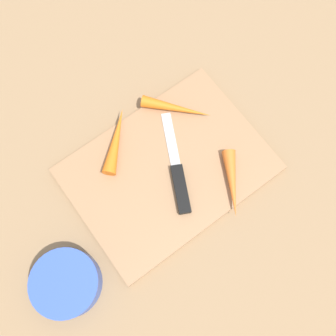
# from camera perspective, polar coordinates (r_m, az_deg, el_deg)

# --- Properties ---
(ground_plane) EXTENTS (1.40, 1.40, 0.00)m
(ground_plane) POSITION_cam_1_polar(r_m,az_deg,el_deg) (0.73, 0.00, -0.27)
(ground_plane) COLOR #8C6D4C
(cutting_board) EXTENTS (0.36, 0.26, 0.01)m
(cutting_board) POSITION_cam_1_polar(r_m,az_deg,el_deg) (0.73, 0.00, -0.14)
(cutting_board) COLOR #99704C
(cutting_board) RESTS_ON ground_plane
(knife) EXTENTS (0.11, 0.19, 0.01)m
(knife) POSITION_cam_1_polar(r_m,az_deg,el_deg) (0.71, 1.68, -2.11)
(knife) COLOR #B7B7BC
(knife) RESTS_ON cutting_board
(carrot_longest) EXTENTS (0.11, 0.12, 0.02)m
(carrot_longest) POSITION_cam_1_polar(r_m,az_deg,el_deg) (0.75, 1.23, 8.75)
(carrot_longest) COLOR orange
(carrot_longest) RESTS_ON cutting_board
(carrot_medium) EXTENTS (0.11, 0.11, 0.03)m
(carrot_medium) POSITION_cam_1_polar(r_m,az_deg,el_deg) (0.73, -7.66, 4.03)
(carrot_medium) COLOR orange
(carrot_medium) RESTS_ON cutting_board
(carrot_shortest) EXTENTS (0.09, 0.12, 0.03)m
(carrot_shortest) POSITION_cam_1_polar(r_m,az_deg,el_deg) (0.71, 9.38, -2.20)
(carrot_shortest) COLOR orange
(carrot_shortest) RESTS_ON cutting_board
(small_bowl) EXTENTS (0.11, 0.11, 0.05)m
(small_bowl) POSITION_cam_1_polar(r_m,az_deg,el_deg) (0.70, -14.67, -16.00)
(small_bowl) COLOR #3351B2
(small_bowl) RESTS_ON ground_plane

